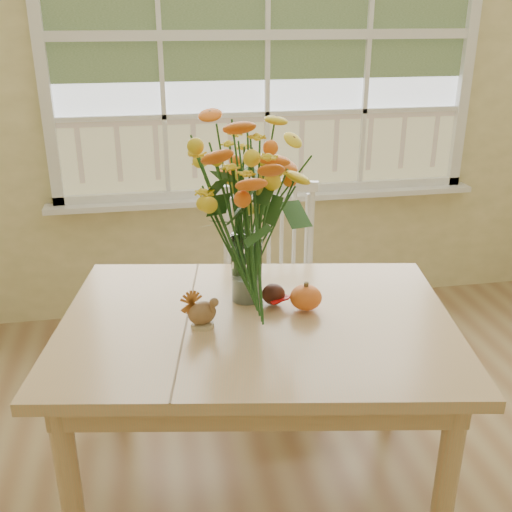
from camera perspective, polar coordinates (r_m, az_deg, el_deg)
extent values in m
cube|color=#D0C585|center=(3.32, 0.95, 16.90)|extent=(4.00, 0.02, 2.70)
cube|color=silver|center=(3.29, 1.03, 20.34)|extent=(2.20, 0.00, 1.60)
cube|color=white|center=(3.38, 1.12, 5.58)|extent=(2.42, 0.12, 0.03)
cube|color=tan|center=(2.04, 0.10, -6.47)|extent=(1.46, 1.15, 0.04)
cube|color=tan|center=(2.07, 0.10, -8.16)|extent=(1.32, 1.01, 0.10)
cylinder|color=tan|center=(2.01, -17.27, -20.41)|extent=(0.07, 0.07, 0.66)
cylinder|color=tan|center=(2.60, -12.78, -9.14)|extent=(0.07, 0.07, 0.66)
cylinder|color=tan|center=(2.02, 17.61, -20.15)|extent=(0.07, 0.07, 0.66)
cylinder|color=tan|center=(2.61, 12.72, -9.00)|extent=(0.07, 0.07, 0.66)
cube|color=white|center=(2.70, 1.89, -4.54)|extent=(0.44, 0.42, 0.05)
cube|color=white|center=(2.75, 1.24, 1.61)|extent=(0.44, 0.04, 0.49)
cylinder|color=white|center=(2.66, -1.09, -10.83)|extent=(0.04, 0.04, 0.42)
cylinder|color=white|center=(2.92, -2.06, -7.48)|extent=(0.04, 0.04, 0.42)
cylinder|color=white|center=(2.72, 6.03, -10.10)|extent=(0.04, 0.04, 0.42)
cylinder|color=white|center=(2.98, 4.39, -6.91)|extent=(0.04, 0.04, 0.42)
cylinder|color=white|center=(2.11, -0.90, -1.08)|extent=(0.11, 0.11, 0.25)
ellipsoid|color=#CE5518|center=(2.07, 4.76, -4.07)|extent=(0.11, 0.11, 0.09)
cylinder|color=#CCB78C|center=(1.99, -5.12, -6.50)|extent=(0.08, 0.08, 0.01)
ellipsoid|color=brown|center=(1.97, -5.16, -5.41)|extent=(0.11, 0.09, 0.08)
ellipsoid|color=#38160F|center=(2.10, 1.67, -3.75)|extent=(0.08, 0.08, 0.07)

